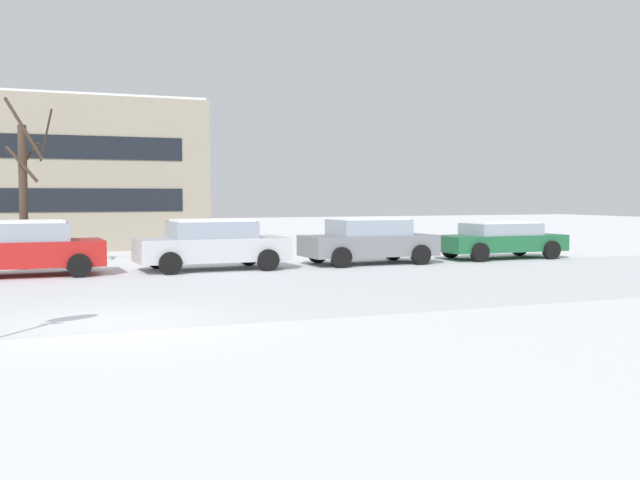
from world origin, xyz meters
The scene contains 8 objects.
ground_plane centered at (0.00, 0.00, 0.00)m, with size 120.00×120.00×0.00m, color white.
road_surface centered at (0.00, 3.51, 0.00)m, with size 80.00×9.03×0.00m.
parked_car_red centered at (-1.11, 8.89, 0.77)m, with size 4.14×2.16×1.52m.
parked_car_silver centered at (4.05, 8.65, 0.77)m, with size 4.40×2.15×1.50m.
parked_car_gray centered at (9.22, 8.67, 0.76)m, with size 4.26×2.11×1.49m.
parked_car_green centered at (14.38, 8.77, 0.68)m, with size 4.51×2.01×1.30m.
tree_far_left centered at (-1.04, 10.99, 2.37)m, with size 1.35×1.42×5.03m.
building_far_left centered at (0.38, 21.90, 3.09)m, with size 11.77×9.07×6.18m.
Camera 1 is at (-1.64, -13.50, 2.19)m, focal length 43.15 mm.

